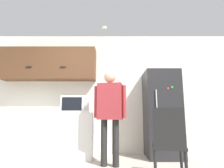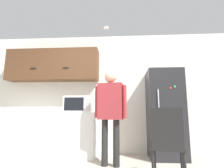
{
  "view_description": "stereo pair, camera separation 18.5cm",
  "coord_description": "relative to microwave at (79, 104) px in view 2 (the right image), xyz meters",
  "views": [
    {
      "loc": [
        0.25,
        -2.06,
        0.87
      ],
      "look_at": [
        0.23,
        1.05,
        1.39
      ],
      "focal_mm": 28.0,
      "sensor_mm": 36.0,
      "label": 1
    },
    {
      "loc": [
        0.43,
        -2.05,
        0.87
      ],
      "look_at": [
        0.23,
        1.05,
        1.39
      ],
      "focal_mm": 28.0,
      "sensor_mm": 36.0,
      "label": 2
    }
  ],
  "objects": [
    {
      "name": "upper_cabinets",
      "position": [
        -0.69,
        0.24,
        0.9
      ],
      "size": [
        2.07,
        0.37,
        0.71
      ],
      "color": "#51331E"
    },
    {
      "name": "refrigerator",
      "position": [
        1.75,
        0.09,
        -0.18
      ],
      "size": [
        0.68,
        0.66,
        1.74
      ],
      "color": "#232326",
      "rests_on": "ground_plane"
    },
    {
      "name": "back_wall",
      "position": [
        0.48,
        0.45,
        0.3
      ],
      "size": [
        6.0,
        0.06,
        2.7
      ],
      "color": "silver",
      "rests_on": "ground_plane"
    },
    {
      "name": "ceiling_light",
      "position": [
        0.56,
        -0.06,
        1.63
      ],
      "size": [
        0.11,
        0.11,
        0.01
      ],
      "color": "white"
    },
    {
      "name": "chair",
      "position": [
        1.48,
        -1.11,
        -0.54
      ],
      "size": [
        0.52,
        0.52,
        0.94
      ],
      "rotation": [
        0.0,
        0.0,
        2.92
      ],
      "color": "black",
      "rests_on": "ground_plane"
    },
    {
      "name": "person",
      "position": [
        0.69,
        -0.48,
        -0.06
      ],
      "size": [
        0.56,
        0.29,
        1.62
      ],
      "rotation": [
        0.0,
        0.0,
        -0.18
      ],
      "color": "black",
      "rests_on": "ground_plane"
    },
    {
      "name": "counter",
      "position": [
        -0.69,
        0.11,
        -0.6
      ],
      "size": [
        2.07,
        0.62,
        0.89
      ],
      "color": "silver",
      "rests_on": "ground_plane"
    },
    {
      "name": "microwave",
      "position": [
        0.0,
        0.0,
        0.0
      ],
      "size": [
        0.54,
        0.37,
        0.32
      ],
      "color": "white",
      "rests_on": "counter"
    }
  ]
}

